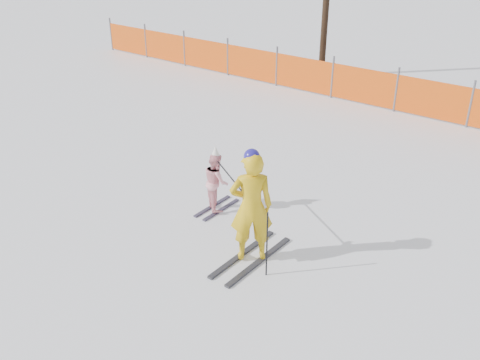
# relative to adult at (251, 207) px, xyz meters

# --- Properties ---
(ground) EXTENTS (120.00, 120.00, 0.00)m
(ground) POSITION_rel_adult_xyz_m (-0.66, 0.06, -0.97)
(ground) COLOR white
(ground) RESTS_ON ground
(adult) EXTENTS (0.80, 1.66, 1.94)m
(adult) POSITION_rel_adult_xyz_m (0.00, 0.00, 0.00)
(adult) COLOR black
(adult) RESTS_ON ground
(child) EXTENTS (0.68, 1.00, 1.29)m
(child) POSITION_rel_adult_xyz_m (-1.48, 0.90, -0.38)
(child) COLOR black
(child) RESTS_ON ground
(ski_poles) EXTENTS (1.84, 1.06, 1.12)m
(ski_poles) POSITION_rel_adult_xyz_m (-0.23, 0.17, -0.13)
(ski_poles) COLOR black
(ski_poles) RESTS_ON ground
(safety_fence) EXTENTS (15.47, 0.06, 1.25)m
(safety_fence) POSITION_rel_adult_xyz_m (-5.43, 8.15, -0.41)
(safety_fence) COLOR #595960
(safety_fence) RESTS_ON ground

